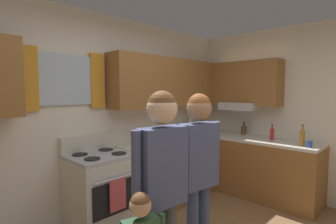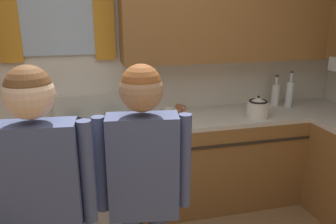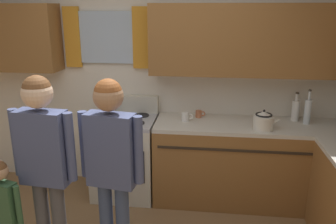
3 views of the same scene
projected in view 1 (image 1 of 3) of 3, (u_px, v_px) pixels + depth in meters
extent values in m
cube|color=silver|center=(102.00, 116.00, 3.36)|extent=(4.60, 0.10, 2.60)
cube|color=silver|center=(66.00, 80.00, 2.92)|extent=(0.60, 0.03, 0.57)
cube|color=orange|center=(29.00, 79.00, 2.64)|extent=(0.18, 0.04, 0.67)
cube|color=orange|center=(97.00, 81.00, 3.20)|extent=(0.18, 0.04, 0.67)
cube|color=brown|center=(174.00, 83.00, 4.01)|extent=(2.27, 0.32, 0.73)
cube|color=silver|center=(329.00, 114.00, 3.60)|extent=(0.10, 4.05, 2.60)
cube|color=brown|center=(242.00, 84.00, 4.28)|extent=(0.32, 1.27, 0.72)
cube|color=#B7B7BC|center=(240.00, 106.00, 4.25)|extent=(0.40, 0.60, 0.12)
cube|color=brown|center=(183.00, 168.00, 4.04)|extent=(2.19, 0.62, 0.86)
cube|color=beige|center=(183.00, 139.00, 4.01)|extent=(2.19, 0.62, 0.04)
cube|color=brown|center=(268.00, 171.00, 3.89)|extent=(0.62, 1.44, 0.86)
cube|color=beige|center=(269.00, 141.00, 3.86)|extent=(0.62, 1.44, 0.04)
cube|color=#2D2319|center=(199.00, 153.00, 3.80)|extent=(2.07, 0.01, 0.02)
cube|color=beige|center=(100.00, 194.00, 3.00)|extent=(0.68, 0.62, 0.86)
cube|color=black|center=(116.00, 198.00, 2.78)|extent=(0.56, 0.01, 0.36)
cylinder|color=#ADADB2|center=(117.00, 178.00, 2.74)|extent=(0.56, 0.02, 0.02)
cube|color=#ADADB2|center=(100.00, 156.00, 2.96)|extent=(0.68, 0.62, 0.04)
cube|color=beige|center=(88.00, 143.00, 3.14)|extent=(0.68, 0.08, 0.20)
cylinder|color=black|center=(92.00, 159.00, 2.74)|extent=(0.17, 0.17, 0.01)
cylinder|color=black|center=(119.00, 153.00, 2.99)|extent=(0.17, 0.17, 0.01)
cylinder|color=black|center=(80.00, 155.00, 2.93)|extent=(0.17, 0.17, 0.01)
cylinder|color=black|center=(106.00, 150.00, 3.18)|extent=(0.17, 0.17, 0.01)
cube|color=#CC4C4C|center=(118.00, 195.00, 2.75)|extent=(0.20, 0.02, 0.34)
cylinder|color=white|center=(190.00, 127.00, 4.40)|extent=(0.08, 0.08, 0.22)
cylinder|color=white|center=(190.00, 119.00, 4.39)|extent=(0.03, 0.03, 0.08)
cylinder|color=#3F382D|center=(190.00, 116.00, 4.38)|extent=(0.03, 0.03, 0.02)
cylinder|color=red|center=(272.00, 134.00, 3.82)|extent=(0.06, 0.06, 0.17)
cylinder|color=red|center=(272.00, 127.00, 3.81)|extent=(0.02, 0.02, 0.06)
cylinder|color=#3F382D|center=(272.00, 124.00, 3.81)|extent=(0.03, 0.03, 0.02)
cylinder|color=#B27223|center=(302.00, 138.00, 3.43)|extent=(0.06, 0.06, 0.20)
cylinder|color=#B27223|center=(303.00, 128.00, 3.42)|extent=(0.02, 0.02, 0.07)
cylinder|color=#3F382D|center=(303.00, 125.00, 3.41)|extent=(0.03, 0.03, 0.02)
cylinder|color=silver|center=(198.00, 126.00, 4.40)|extent=(0.07, 0.07, 0.26)
cylinder|color=silver|center=(198.00, 116.00, 4.39)|extent=(0.03, 0.03, 0.09)
cylinder|color=#3F382D|center=(198.00, 113.00, 4.38)|extent=(0.03, 0.03, 0.02)
cylinder|color=brown|center=(244.00, 130.00, 4.35)|extent=(0.08, 0.08, 0.14)
cylinder|color=brown|center=(244.00, 125.00, 4.34)|extent=(0.03, 0.03, 0.05)
cylinder|color=#3F382D|center=(244.00, 123.00, 4.34)|extent=(0.04, 0.04, 0.02)
cylinder|color=#B76642|center=(144.00, 140.00, 3.65)|extent=(0.07, 0.07, 0.08)
torus|color=#B76642|center=(147.00, 139.00, 3.68)|extent=(0.06, 0.01, 0.06)
cylinder|color=white|center=(144.00, 142.00, 3.45)|extent=(0.08, 0.08, 0.09)
torus|color=white|center=(147.00, 141.00, 3.49)|extent=(0.07, 0.01, 0.07)
cylinder|color=#2D479E|center=(309.00, 144.00, 3.33)|extent=(0.07, 0.07, 0.08)
torus|color=#2D479E|center=(310.00, 143.00, 3.36)|extent=(0.06, 0.01, 0.06)
cylinder|color=silver|center=(191.00, 135.00, 3.89)|extent=(0.20, 0.20, 0.14)
cone|color=silver|center=(191.00, 128.00, 3.89)|extent=(0.18, 0.18, 0.05)
sphere|color=black|center=(191.00, 126.00, 3.88)|extent=(0.02, 0.02, 0.02)
cone|color=silver|center=(197.00, 132.00, 3.99)|extent=(0.09, 0.04, 0.07)
torus|color=black|center=(191.00, 129.00, 3.89)|extent=(0.17, 0.17, 0.02)
cube|color=#47517A|center=(162.00, 167.00, 1.84)|extent=(0.38, 0.19, 0.57)
cylinder|color=#47517A|center=(184.00, 158.00, 1.98)|extent=(0.07, 0.07, 0.52)
cylinder|color=#47517A|center=(136.00, 169.00, 1.70)|extent=(0.07, 0.07, 0.52)
sphere|color=beige|center=(162.00, 109.00, 1.81)|extent=(0.22, 0.22, 0.22)
sphere|color=brown|center=(162.00, 105.00, 1.81)|extent=(0.20, 0.20, 0.20)
cube|color=#47517A|center=(199.00, 155.00, 2.24)|extent=(0.38, 0.21, 0.56)
cylinder|color=#47517A|center=(216.00, 149.00, 2.37)|extent=(0.07, 0.07, 0.51)
cylinder|color=#47517A|center=(180.00, 156.00, 2.11)|extent=(0.07, 0.07, 0.51)
sphere|color=#A87A56|center=(199.00, 108.00, 2.21)|extent=(0.22, 0.22, 0.22)
sphere|color=brown|center=(199.00, 105.00, 2.20)|extent=(0.20, 0.20, 0.20)
sphere|color=tan|center=(140.00, 205.00, 1.56)|extent=(0.14, 0.14, 0.14)
sphere|color=brown|center=(140.00, 203.00, 1.56)|extent=(0.13, 0.13, 0.13)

